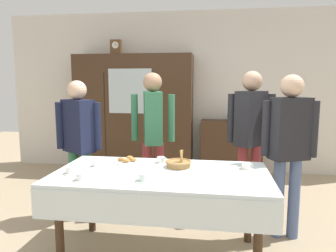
{
  "coord_description": "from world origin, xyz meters",
  "views": [
    {
      "loc": [
        0.45,
        -2.85,
        1.55
      ],
      "look_at": [
        0.0,
        0.2,
        1.11
      ],
      "focal_mm": 34.07,
      "sensor_mm": 36.0,
      "label": 1
    }
  ],
  "objects_px": {
    "dining_table": "(161,184)",
    "bookshelf_low": "(231,148)",
    "spoon_mid_right": "(206,175)",
    "tea_cup_far_left": "(246,166)",
    "tea_cup_back_edge": "(81,177)",
    "person_behind_table_left": "(79,136)",
    "bread_basket": "(179,163)",
    "person_beside_shelf": "(153,128)",
    "tea_cup_near_right": "(97,164)",
    "person_near_right_end": "(250,129)",
    "pastry_plate": "(127,161)",
    "tea_cup_far_right": "(71,171)",
    "person_behind_table_right": "(289,141)",
    "tea_cup_mid_right": "(143,178)",
    "wall_cabinet": "(134,114)",
    "tea_cup_mid_left": "(161,161)",
    "mantel_clock": "(116,47)",
    "book_stack": "(232,118)",
    "spoon_mid_left": "(144,168)"
  },
  "relations": [
    {
      "from": "person_behind_table_left",
      "to": "person_behind_table_right",
      "type": "height_order",
      "value": "person_behind_table_right"
    },
    {
      "from": "wall_cabinet",
      "to": "tea_cup_near_right",
      "type": "xyz_separation_m",
      "value": [
        0.28,
        -2.47,
        -0.2
      ]
    },
    {
      "from": "bookshelf_low",
      "to": "book_stack",
      "type": "distance_m",
      "value": 0.49
    },
    {
      "from": "tea_cup_near_right",
      "to": "tea_cup_back_edge",
      "type": "distance_m",
      "value": 0.42
    },
    {
      "from": "person_behind_table_left",
      "to": "tea_cup_far_right",
      "type": "bearing_deg",
      "value": -70.97
    },
    {
      "from": "book_stack",
      "to": "person_behind_table_left",
      "type": "relative_size",
      "value": 0.12
    },
    {
      "from": "tea_cup_far_left",
      "to": "spoon_mid_right",
      "type": "xyz_separation_m",
      "value": [
        -0.35,
        -0.24,
        -0.02
      ]
    },
    {
      "from": "bookshelf_low",
      "to": "spoon_mid_left",
      "type": "xyz_separation_m",
      "value": [
        -0.91,
        -2.49,
        0.31
      ]
    },
    {
      "from": "tea_cup_near_right",
      "to": "tea_cup_mid_right",
      "type": "bearing_deg",
      "value": -34.34
    },
    {
      "from": "tea_cup_back_edge",
      "to": "person_beside_shelf",
      "type": "height_order",
      "value": "person_beside_shelf"
    },
    {
      "from": "person_near_right_end",
      "to": "person_behind_table_right",
      "type": "relative_size",
      "value": 1.03
    },
    {
      "from": "mantel_clock",
      "to": "person_behind_table_right",
      "type": "distance_m",
      "value": 3.32
    },
    {
      "from": "tea_cup_near_right",
      "to": "person_near_right_end",
      "type": "distance_m",
      "value": 1.76
    },
    {
      "from": "bookshelf_low",
      "to": "spoon_mid_right",
      "type": "height_order",
      "value": "bookshelf_low"
    },
    {
      "from": "wall_cabinet",
      "to": "tea_cup_mid_right",
      "type": "bearing_deg",
      "value": -74.15
    },
    {
      "from": "tea_cup_back_edge",
      "to": "dining_table",
      "type": "bearing_deg",
      "value": 26.76
    },
    {
      "from": "dining_table",
      "to": "bookshelf_low",
      "type": "xyz_separation_m",
      "value": [
        0.73,
        2.64,
        -0.21
      ]
    },
    {
      "from": "tea_cup_near_right",
      "to": "tea_cup_mid_left",
      "type": "xyz_separation_m",
      "value": [
        0.57,
        0.21,
        -0.0
      ]
    },
    {
      "from": "bread_basket",
      "to": "pastry_plate",
      "type": "relative_size",
      "value": 0.86
    },
    {
      "from": "dining_table",
      "to": "tea_cup_back_edge",
      "type": "relative_size",
      "value": 14.32
    },
    {
      "from": "mantel_clock",
      "to": "tea_cup_back_edge",
      "type": "height_order",
      "value": "mantel_clock"
    },
    {
      "from": "bread_basket",
      "to": "person_beside_shelf",
      "type": "relative_size",
      "value": 0.15
    },
    {
      "from": "bookshelf_low",
      "to": "person_behind_table_right",
      "type": "bearing_deg",
      "value": -78.23
    },
    {
      "from": "wall_cabinet",
      "to": "tea_cup_back_edge",
      "type": "height_order",
      "value": "wall_cabinet"
    },
    {
      "from": "bookshelf_low",
      "to": "spoon_mid_left",
      "type": "relative_size",
      "value": 8.3
    },
    {
      "from": "tea_cup_mid_left",
      "to": "person_near_right_end",
      "type": "distance_m",
      "value": 1.18
    },
    {
      "from": "tea_cup_mid_right",
      "to": "dining_table",
      "type": "bearing_deg",
      "value": 67.52
    },
    {
      "from": "tea_cup_far_left",
      "to": "bookshelf_low",
      "type": "bearing_deg",
      "value": 90.35
    },
    {
      "from": "spoon_mid_left",
      "to": "dining_table",
      "type": "bearing_deg",
      "value": -38.83
    },
    {
      "from": "bread_basket",
      "to": "person_behind_table_right",
      "type": "bearing_deg",
      "value": 16.93
    },
    {
      "from": "wall_cabinet",
      "to": "tea_cup_back_edge",
      "type": "xyz_separation_m",
      "value": [
        0.31,
        -2.89,
        -0.2
      ]
    },
    {
      "from": "bookshelf_low",
      "to": "tea_cup_mid_left",
      "type": "distance_m",
      "value": 2.46
    },
    {
      "from": "bread_basket",
      "to": "tea_cup_far_left",
      "type": "bearing_deg",
      "value": 0.81
    },
    {
      "from": "bookshelf_low",
      "to": "tea_cup_mid_right",
      "type": "relative_size",
      "value": 7.59
    },
    {
      "from": "mantel_clock",
      "to": "person_behind_table_right",
      "type": "relative_size",
      "value": 0.15
    },
    {
      "from": "tea_cup_far_left",
      "to": "pastry_plate",
      "type": "xyz_separation_m",
      "value": [
        -1.13,
        0.1,
        -0.01
      ]
    },
    {
      "from": "tea_cup_far_right",
      "to": "person_behind_table_right",
      "type": "distance_m",
      "value": 2.04
    },
    {
      "from": "tea_cup_back_edge",
      "to": "person_behind_table_left",
      "type": "height_order",
      "value": "person_behind_table_left"
    },
    {
      "from": "spoon_mid_left",
      "to": "person_beside_shelf",
      "type": "distance_m",
      "value": 0.92
    },
    {
      "from": "tea_cup_near_right",
      "to": "spoon_mid_right",
      "type": "xyz_separation_m",
      "value": [
        1.01,
        -0.14,
        -0.02
      ]
    },
    {
      "from": "spoon_mid_right",
      "to": "person_behind_table_left",
      "type": "height_order",
      "value": "person_behind_table_left"
    },
    {
      "from": "tea_cup_mid_right",
      "to": "person_behind_table_right",
      "type": "relative_size",
      "value": 0.08
    },
    {
      "from": "bookshelf_low",
      "to": "tea_cup_mid_right",
      "type": "distance_m",
      "value": 3.01
    },
    {
      "from": "bread_basket",
      "to": "pastry_plate",
      "type": "bearing_deg",
      "value": 167.66
    },
    {
      "from": "tea_cup_far_right",
      "to": "dining_table",
      "type": "bearing_deg",
      "value": 9.74
    },
    {
      "from": "tea_cup_back_edge",
      "to": "spoon_mid_right",
      "type": "bearing_deg",
      "value": 16.07
    },
    {
      "from": "tea_cup_mid_right",
      "to": "person_behind_table_left",
      "type": "relative_size",
      "value": 0.08
    },
    {
      "from": "spoon_mid_right",
      "to": "tea_cup_far_left",
      "type": "bearing_deg",
      "value": 34.69
    },
    {
      "from": "tea_cup_near_right",
      "to": "pastry_plate",
      "type": "bearing_deg",
      "value": 42.54
    },
    {
      "from": "spoon_mid_right",
      "to": "tea_cup_mid_right",
      "type": "bearing_deg",
      "value": -155.58
    }
  ]
}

